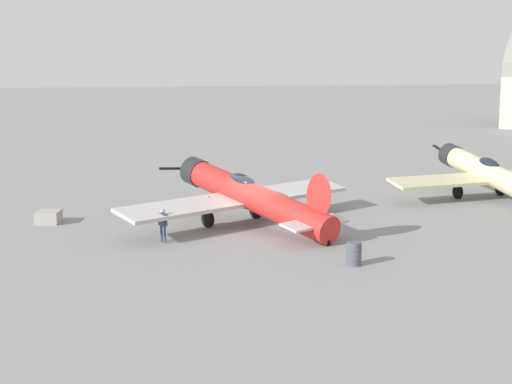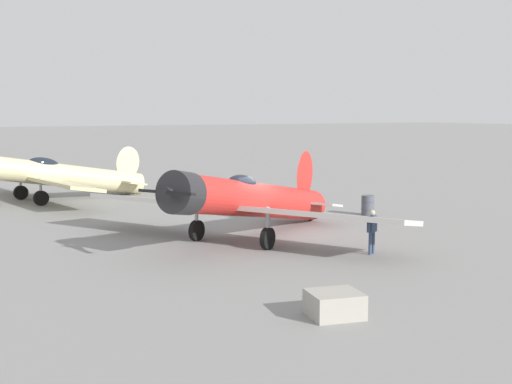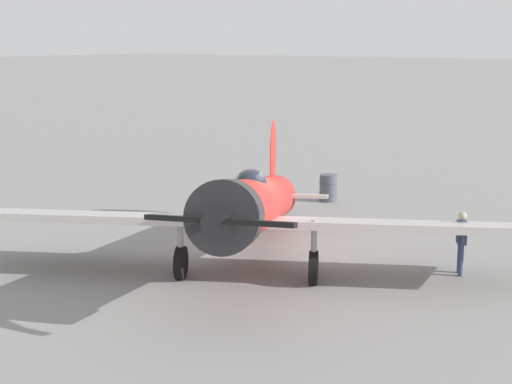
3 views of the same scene
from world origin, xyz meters
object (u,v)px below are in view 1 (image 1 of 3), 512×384
(ground_crew_mechanic, at_px, (163,222))
(equipment_crate, at_px, (49,217))
(airplane_mid_apron, at_px, (494,176))
(fuel_drum, at_px, (354,254))
(airplane_foreground, at_px, (249,196))

(ground_crew_mechanic, distance_m, equipment_crate, 7.55)
(airplane_mid_apron, bearing_deg, equipment_crate, 83.59)
(airplane_mid_apron, bearing_deg, fuel_drum, 124.49)
(equipment_crate, bearing_deg, fuel_drum, 48.50)
(airplane_mid_apron, relative_size, equipment_crate, 8.68)
(ground_crew_mechanic, bearing_deg, fuel_drum, -66.53)
(airplane_mid_apron, distance_m, ground_crew_mechanic, 20.78)
(airplane_mid_apron, xyz_separation_m, fuel_drum, (11.93, -12.68, -0.96))
(equipment_crate, distance_m, fuel_drum, 16.46)
(equipment_crate, xyz_separation_m, fuel_drum, (10.90, 12.32, 0.17))
(airplane_mid_apron, bearing_deg, airplane_foreground, 95.79)
(airplane_foreground, height_order, airplane_mid_apron, airplane_foreground)
(airplane_foreground, bearing_deg, airplane_mid_apron, -104.82)
(ground_crew_mechanic, relative_size, fuel_drum, 1.65)
(ground_crew_mechanic, height_order, fuel_drum, ground_crew_mechanic)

